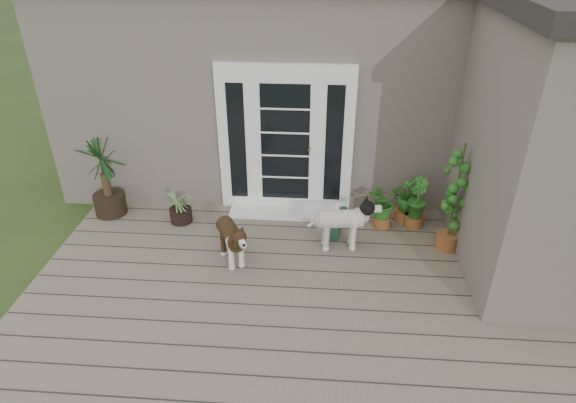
{
  "coord_description": "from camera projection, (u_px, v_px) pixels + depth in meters",
  "views": [
    {
      "loc": [
        0.31,
        -3.75,
        3.88
      ],
      "look_at": [
        -0.1,
        1.75,
        0.7
      ],
      "focal_mm": 30.48,
      "sensor_mm": 36.0,
      "label": 1
    }
  ],
  "objects": [
    {
      "name": "house_wing",
      "position": [
        550.0,
        157.0,
        5.53
      ],
      "size": [
        1.6,
        2.4,
        3.1
      ],
      "primitive_type": "cube",
      "color": "#665E54",
      "rests_on": "ground"
    },
    {
      "name": "herb_c",
      "position": [
        406.0,
        204.0,
        6.95
      ],
      "size": [
        0.42,
        0.42,
        0.52
      ],
      "primitive_type": "imported",
      "rotation": [
        0.0,
        0.0,
        4.41
      ],
      "color": "#164C15",
      "rests_on": "deck"
    },
    {
      "name": "door_step",
      "position": [
        285.0,
        212.0,
        7.21
      ],
      "size": [
        1.6,
        0.4,
        0.05
      ],
      "primitive_type": "cube",
      "color": "white",
      "rests_on": "deck"
    },
    {
      "name": "spider_plant",
      "position": [
        180.0,
        204.0,
        6.9
      ],
      "size": [
        0.59,
        0.59,
        0.56
      ],
      "primitive_type": null,
      "rotation": [
        0.0,
        0.0,
        -0.14
      ],
      "color": "#94AB69",
      "rests_on": "deck"
    },
    {
      "name": "house_main",
      "position": [
        306.0,
        76.0,
        8.44
      ],
      "size": [
        7.4,
        4.0,
        3.1
      ],
      "primitive_type": "cube",
      "color": "#665E54",
      "rests_on": "ground"
    },
    {
      "name": "white_dog",
      "position": [
        340.0,
        227.0,
        6.33
      ],
      "size": [
        0.8,
        0.41,
        0.64
      ],
      "primitive_type": null,
      "rotation": [
        0.0,
        0.0,
        -1.46
      ],
      "color": "white",
      "rests_on": "deck"
    },
    {
      "name": "clog_left",
      "position": [
        335.0,
        233.0,
        6.69
      ],
      "size": [
        0.19,
        0.34,
        0.1
      ],
      "primitive_type": null,
      "rotation": [
        0.0,
        0.0,
        -0.1
      ],
      "color": "#163921",
      "rests_on": "deck"
    },
    {
      "name": "yucca",
      "position": [
        104.0,
        176.0,
        6.93
      ],
      "size": [
        1.11,
        1.11,
        1.24
      ],
      "primitive_type": null,
      "rotation": [
        0.0,
        0.0,
        -0.38
      ],
      "color": "black",
      "rests_on": "deck"
    },
    {
      "name": "door_unit",
      "position": [
        285.0,
        141.0,
        6.86
      ],
      "size": [
        1.9,
        0.14,
        2.15
      ],
      "primitive_type": "cube",
      "color": "white",
      "rests_on": "deck"
    },
    {
      "name": "herb_b",
      "position": [
        415.0,
        210.0,
        6.81
      ],
      "size": [
        0.41,
        0.41,
        0.52
      ],
      "primitive_type": "imported",
      "rotation": [
        0.0,
        0.0,
        1.76
      ],
      "color": "#1E5518",
      "rests_on": "deck"
    },
    {
      "name": "clog_right",
      "position": [
        344.0,
        214.0,
        7.13
      ],
      "size": [
        0.14,
        0.29,
        0.09
      ],
      "primitive_type": null,
      "rotation": [
        0.0,
        0.0,
        -0.02
      ],
      "color": "black",
      "rests_on": "deck"
    },
    {
      "name": "herb_a",
      "position": [
        383.0,
        208.0,
        6.78
      ],
      "size": [
        0.65,
        0.65,
        0.59
      ],
      "primitive_type": "imported",
      "rotation": [
        0.0,
        0.0,
        0.7
      ],
      "color": "#28601B",
      "rests_on": "deck"
    },
    {
      "name": "sapling",
      "position": [
        455.0,
        197.0,
        6.09
      ],
      "size": [
        0.54,
        0.54,
        1.55
      ],
      "primitive_type": null,
      "rotation": [
        0.0,
        0.0,
        -0.22
      ],
      "color": "#2E651C",
      "rests_on": "deck"
    },
    {
      "name": "deck",
      "position": [
        288.0,
        310.0,
        5.51
      ],
      "size": [
        6.2,
        4.6,
        0.12
      ],
      "primitive_type": "cube",
      "color": "#6B5B4C",
      "rests_on": "ground"
    },
    {
      "name": "brindle_dog",
      "position": [
        231.0,
        241.0,
        6.07
      ],
      "size": [
        0.62,
        0.78,
        0.6
      ],
      "primitive_type": null,
      "rotation": [
        0.0,
        0.0,
        3.64
      ],
      "color": "#3C2B15",
      "rests_on": "deck"
    }
  ]
}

